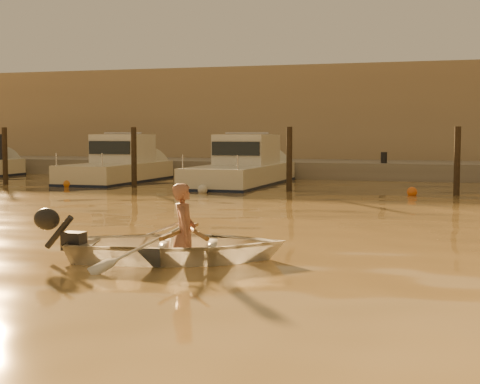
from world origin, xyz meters
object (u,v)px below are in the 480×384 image
(dinghy, at_px, (177,246))
(waterfront_building, at_px, (359,120))
(moored_boat_2, at_px, (241,167))
(moored_boat_1, at_px, (116,165))
(person, at_px, (184,232))

(dinghy, height_order, waterfront_building, waterfront_building)
(moored_boat_2, bearing_deg, moored_boat_1, 180.00)
(dinghy, bearing_deg, moored_boat_1, 11.81)
(person, distance_m, moored_boat_1, 16.96)
(waterfront_building, bearing_deg, person, -87.13)
(moored_boat_2, bearing_deg, dinghy, -76.04)
(dinghy, bearing_deg, person, -90.00)
(dinghy, distance_m, moored_boat_1, 16.95)
(dinghy, distance_m, waterfront_building, 25.80)
(dinghy, xyz_separation_m, person, (0.10, 0.03, 0.20))
(dinghy, height_order, moored_boat_1, moored_boat_1)
(moored_boat_2, bearing_deg, waterfront_building, 77.41)
(moored_boat_1, relative_size, moored_boat_2, 0.86)
(person, relative_size, waterfront_building, 0.03)
(dinghy, relative_size, moored_boat_1, 0.49)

